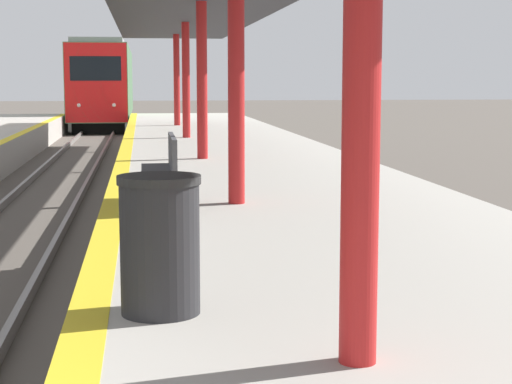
% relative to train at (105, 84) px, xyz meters
% --- Properties ---
extents(train, '(2.84, 19.23, 4.43)m').
position_rel_train_xyz_m(train, '(0.00, 0.00, 0.00)').
color(train, black).
rests_on(train, ground).
extents(trash_bin, '(0.59, 0.59, 0.99)m').
position_rel_train_xyz_m(trash_bin, '(2.16, -42.87, -0.87)').
color(trash_bin, '#262628').
rests_on(trash_bin, platform_right).
extents(bench, '(0.44, 1.69, 0.92)m').
position_rel_train_xyz_m(bench, '(2.32, -37.63, -0.88)').
color(bench, '#4C4C51').
rests_on(bench, platform_right).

